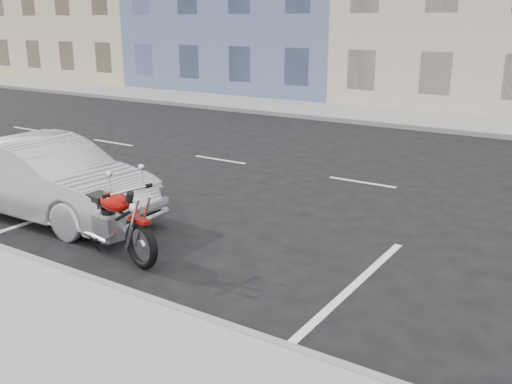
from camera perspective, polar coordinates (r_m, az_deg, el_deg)
ground at (r=12.55m, az=18.97°, el=-0.44°), size 120.00×120.00×0.00m
sidewalk_far at (r=22.12m, az=12.22°, el=7.44°), size 80.00×3.40×0.15m
curb_near at (r=9.72m, az=-23.99°, el=-5.44°), size 80.00×0.12×0.16m
curb_far at (r=20.56m, az=10.48°, el=6.87°), size 80.00×0.12×0.16m
motorcycle at (r=8.45m, az=-11.35°, el=-4.24°), size 2.30×0.85×1.16m
sedan_silver at (r=11.16m, az=-20.14°, el=1.31°), size 4.51×1.69×1.47m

